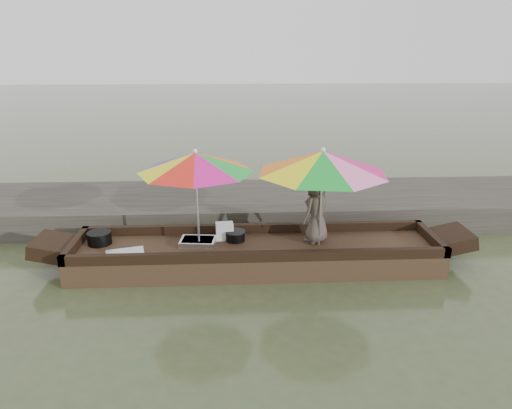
{
  "coord_description": "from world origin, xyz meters",
  "views": [
    {
      "loc": [
        -0.33,
        -6.55,
        3.28
      ],
      "look_at": [
        0.0,
        0.1,
        1.0
      ],
      "focal_mm": 32.0,
      "sensor_mm": 36.0,
      "label": 1
    }
  ],
  "objects_px": {
    "tray_scallop": "(125,255)",
    "vendor": "(317,210)",
    "umbrella_bow": "(197,200)",
    "charcoal_grill": "(235,236)",
    "cooking_pot": "(99,238)",
    "umbrella_stern": "(321,198)",
    "boat_hull": "(256,256)",
    "supply_bag": "(225,231)",
    "tray_crayfish": "(198,242)"
  },
  "relations": [
    {
      "from": "tray_scallop",
      "to": "vendor",
      "type": "height_order",
      "value": "vendor"
    },
    {
      "from": "vendor",
      "to": "umbrella_bow",
      "type": "distance_m",
      "value": 1.87
    },
    {
      "from": "charcoal_grill",
      "to": "umbrella_bow",
      "type": "height_order",
      "value": "umbrella_bow"
    },
    {
      "from": "cooking_pot",
      "to": "umbrella_stern",
      "type": "height_order",
      "value": "umbrella_stern"
    },
    {
      "from": "tray_scallop",
      "to": "umbrella_bow",
      "type": "distance_m",
      "value": 1.34
    },
    {
      "from": "boat_hull",
      "to": "charcoal_grill",
      "type": "xyz_separation_m",
      "value": [
        -0.33,
        0.23,
        0.25
      ]
    },
    {
      "from": "cooking_pot",
      "to": "vendor",
      "type": "xyz_separation_m",
      "value": [
        3.43,
        -0.07,
        0.44
      ]
    },
    {
      "from": "boat_hull",
      "to": "umbrella_stern",
      "type": "bearing_deg",
      "value": 0.0
    },
    {
      "from": "tray_scallop",
      "to": "vendor",
      "type": "relative_size",
      "value": 0.51
    },
    {
      "from": "supply_bag",
      "to": "umbrella_stern",
      "type": "height_order",
      "value": "umbrella_stern"
    },
    {
      "from": "supply_bag",
      "to": "umbrella_stern",
      "type": "relative_size",
      "value": 0.14
    },
    {
      "from": "supply_bag",
      "to": "umbrella_bow",
      "type": "height_order",
      "value": "umbrella_bow"
    },
    {
      "from": "tray_crayfish",
      "to": "supply_bag",
      "type": "xyz_separation_m",
      "value": [
        0.42,
        0.22,
        0.09
      ]
    },
    {
      "from": "umbrella_stern",
      "to": "cooking_pot",
      "type": "bearing_deg",
      "value": 176.65
    },
    {
      "from": "tray_scallop",
      "to": "charcoal_grill",
      "type": "relative_size",
      "value": 1.78
    },
    {
      "from": "tray_crayfish",
      "to": "vendor",
      "type": "xyz_separation_m",
      "value": [
        1.87,
        0.04,
        0.49
      ]
    },
    {
      "from": "tray_crayfish",
      "to": "umbrella_stern",
      "type": "xyz_separation_m",
      "value": [
        1.9,
        -0.1,
        0.73
      ]
    },
    {
      "from": "tray_scallop",
      "to": "charcoal_grill",
      "type": "distance_m",
      "value": 1.72
    },
    {
      "from": "tray_scallop",
      "to": "umbrella_stern",
      "type": "distance_m",
      "value": 3.06
    },
    {
      "from": "umbrella_bow",
      "to": "cooking_pot",
      "type": "bearing_deg",
      "value": 172.7
    },
    {
      "from": "umbrella_stern",
      "to": "boat_hull",
      "type": "bearing_deg",
      "value": 180.0
    },
    {
      "from": "boat_hull",
      "to": "charcoal_grill",
      "type": "height_order",
      "value": "charcoal_grill"
    },
    {
      "from": "tray_scallop",
      "to": "supply_bag",
      "type": "distance_m",
      "value": 1.59
    },
    {
      "from": "umbrella_bow",
      "to": "vendor",
      "type": "bearing_deg",
      "value": 4.13
    },
    {
      "from": "umbrella_bow",
      "to": "boat_hull",
      "type": "bearing_deg",
      "value": 0.0
    },
    {
      "from": "tray_crayfish",
      "to": "tray_scallop",
      "type": "relative_size",
      "value": 1.0
    },
    {
      "from": "charcoal_grill",
      "to": "umbrella_bow",
      "type": "relative_size",
      "value": 0.18
    },
    {
      "from": "charcoal_grill",
      "to": "cooking_pot",
      "type": "bearing_deg",
      "value": -179.25
    },
    {
      "from": "tray_crayfish",
      "to": "umbrella_bow",
      "type": "bearing_deg",
      "value": -75.54
    },
    {
      "from": "cooking_pot",
      "to": "umbrella_stern",
      "type": "xyz_separation_m",
      "value": [
        3.46,
        -0.2,
        0.68
      ]
    },
    {
      "from": "umbrella_bow",
      "to": "umbrella_stern",
      "type": "height_order",
      "value": "same"
    },
    {
      "from": "boat_hull",
      "to": "umbrella_stern",
      "type": "distance_m",
      "value": 1.37
    },
    {
      "from": "cooking_pot",
      "to": "supply_bag",
      "type": "relative_size",
      "value": 1.33
    },
    {
      "from": "cooking_pot",
      "to": "charcoal_grill",
      "type": "height_order",
      "value": "cooking_pot"
    },
    {
      "from": "tray_scallop",
      "to": "vendor",
      "type": "distance_m",
      "value": 3.0
    },
    {
      "from": "charcoal_grill",
      "to": "vendor",
      "type": "bearing_deg",
      "value": -4.34
    },
    {
      "from": "umbrella_stern",
      "to": "charcoal_grill",
      "type": "bearing_deg",
      "value": 170.06
    },
    {
      "from": "umbrella_bow",
      "to": "tray_scallop",
      "type": "bearing_deg",
      "value": -164.56
    },
    {
      "from": "tray_scallop",
      "to": "boat_hull",
      "type": "bearing_deg",
      "value": 8.59
    },
    {
      "from": "tray_crayfish",
      "to": "supply_bag",
      "type": "relative_size",
      "value": 1.96
    },
    {
      "from": "cooking_pot",
      "to": "tray_crayfish",
      "type": "xyz_separation_m",
      "value": [
        1.56,
        -0.11,
        -0.05
      ]
    },
    {
      "from": "charcoal_grill",
      "to": "tray_crayfish",
      "type": "bearing_deg",
      "value": -167.18
    },
    {
      "from": "boat_hull",
      "to": "tray_scallop",
      "type": "xyz_separation_m",
      "value": [
        -1.97,
        -0.3,
        0.21
      ]
    },
    {
      "from": "cooking_pot",
      "to": "vendor",
      "type": "bearing_deg",
      "value": -1.15
    },
    {
      "from": "tray_crayfish",
      "to": "umbrella_bow",
      "type": "height_order",
      "value": "umbrella_bow"
    },
    {
      "from": "tray_crayfish",
      "to": "umbrella_bow",
      "type": "relative_size",
      "value": 0.32
    },
    {
      "from": "tray_scallop",
      "to": "umbrella_stern",
      "type": "height_order",
      "value": "umbrella_stern"
    },
    {
      "from": "boat_hull",
      "to": "tray_crayfish",
      "type": "relative_size",
      "value": 10.37
    },
    {
      "from": "tray_scallop",
      "to": "umbrella_bow",
      "type": "relative_size",
      "value": 0.32
    },
    {
      "from": "vendor",
      "to": "tray_scallop",
      "type": "bearing_deg",
      "value": -32.82
    }
  ]
}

